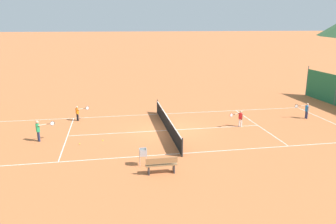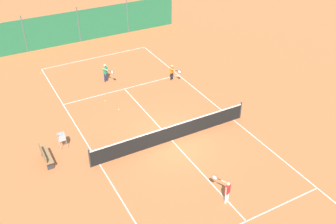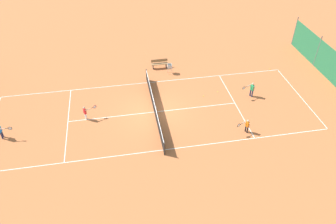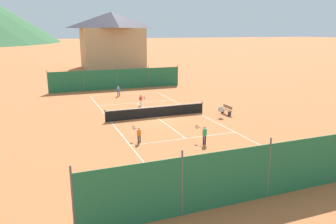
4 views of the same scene
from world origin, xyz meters
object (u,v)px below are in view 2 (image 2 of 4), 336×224
(player_near_baseline, at_px, (106,72))
(tennis_ball_service_box, at_px, (105,101))
(ball_hopper, at_px, (61,138))
(tennis_ball_near_corner, at_px, (119,109))
(player_near_service, at_px, (227,190))
(tennis_net, at_px, (172,133))
(tennis_ball_by_net_left, at_px, (40,73))
(player_far_baseline, at_px, (172,71))
(courtside_bench, at_px, (46,155))

(player_near_baseline, height_order, tennis_ball_service_box, player_near_baseline)
(player_near_baseline, bearing_deg, ball_hopper, 51.12)
(tennis_ball_near_corner, xyz_separation_m, tennis_ball_service_box, (0.37, -1.32, 0.00))
(ball_hopper, bearing_deg, tennis_ball_near_corner, -152.91)
(player_near_service, bearing_deg, player_near_baseline, -87.50)
(tennis_net, distance_m, tennis_ball_by_net_left, 12.06)
(player_near_service, relative_size, player_far_baseline, 1.03)
(tennis_ball_by_net_left, bearing_deg, courtside_bench, 78.43)
(tennis_net, distance_m, player_near_service, 5.03)
(tennis_ball_near_corner, bearing_deg, player_near_service, 97.61)
(tennis_ball_by_net_left, relative_size, ball_hopper, 0.07)
(player_near_baseline, distance_m, tennis_ball_near_corner, 3.86)
(player_near_service, distance_m, tennis_ball_near_corner, 9.32)
(player_far_baseline, xyz_separation_m, courtside_bench, (9.73, 4.58, -0.20))
(tennis_ball_service_box, bearing_deg, ball_hopper, 42.85)
(tennis_ball_service_box, bearing_deg, player_near_service, 98.62)
(tennis_ball_by_net_left, relative_size, courtside_bench, 0.04)
(player_near_service, relative_size, ball_hopper, 1.28)
(player_near_baseline, relative_size, tennis_ball_by_net_left, 19.46)
(player_near_baseline, distance_m, player_far_baseline, 4.48)
(player_near_baseline, height_order, tennis_ball_by_net_left, player_near_baseline)
(tennis_ball_by_net_left, distance_m, courtside_bench, 10.04)
(courtside_bench, bearing_deg, tennis_ball_by_net_left, -101.57)
(player_far_baseline, distance_m, ball_hopper, 9.51)
(courtside_bench, bearing_deg, player_near_baseline, -131.12)
(player_near_service, bearing_deg, tennis_ball_by_net_left, -75.37)
(tennis_ball_service_box, height_order, courtside_bench, courtside_bench)
(tennis_net, bearing_deg, tennis_ball_service_box, -73.04)
(player_far_baseline, bearing_deg, tennis_ball_near_corner, 20.91)
(player_near_baseline, relative_size, ball_hopper, 1.44)
(player_near_service, height_order, player_near_baseline, player_near_baseline)
(tennis_net, height_order, player_near_baseline, player_near_baseline)
(player_near_service, relative_size, courtside_bench, 0.76)
(player_near_service, relative_size, tennis_ball_service_box, 17.29)
(tennis_net, xyz_separation_m, courtside_bench, (6.34, -1.41, -0.05))
(player_near_baseline, bearing_deg, player_near_service, 92.50)
(tennis_ball_near_corner, bearing_deg, tennis_net, 107.43)
(player_near_service, bearing_deg, player_far_baseline, -107.48)
(tennis_net, xyz_separation_m, ball_hopper, (5.31, -2.15, 0.15))
(player_near_service, height_order, courtside_bench, player_near_service)
(tennis_net, relative_size, tennis_ball_by_net_left, 139.09)
(player_near_baseline, xyz_separation_m, player_far_baseline, (-4.03, 1.94, -0.10))
(player_far_baseline, distance_m, tennis_ball_by_net_left, 9.35)
(tennis_ball_by_net_left, xyz_separation_m, ball_hopper, (0.98, 9.09, 0.62))
(player_near_baseline, height_order, tennis_ball_near_corner, player_near_baseline)
(tennis_ball_near_corner, xyz_separation_m, tennis_ball_by_net_left, (3.01, -7.05, 0.00))
(tennis_net, relative_size, courtside_bench, 6.12)
(player_near_baseline, distance_m, tennis_ball_service_box, 2.72)
(tennis_net, height_order, tennis_ball_by_net_left, tennis_net)
(player_near_service, height_order, player_far_baseline, player_near_service)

